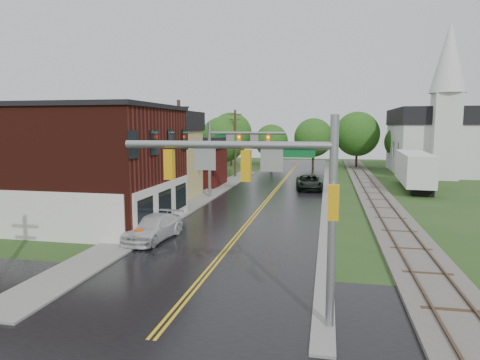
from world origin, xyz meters
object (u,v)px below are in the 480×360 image
(construction_barrel, at_px, (139,238))
(tree_left_b, at_px, (115,136))
(utility_pole_b, at_px, (179,152))
(church, at_px, (432,133))
(traffic_signal_far, at_px, (231,146))
(utility_pole_c, at_px, (235,142))
(pickup_white, at_px, (153,228))
(tree_left_c, at_px, (175,144))
(tree_left_e, at_px, (224,141))
(semi_trailer, at_px, (414,168))
(brick_building, at_px, (70,164))
(suv_dark, at_px, (309,183))
(traffic_signal_near, at_px, (268,182))
(tree_left_a, at_px, (41,145))

(construction_barrel, bearing_deg, tree_left_b, 120.40)
(utility_pole_b, bearing_deg, church, 49.82)
(traffic_signal_far, distance_m, utility_pole_c, 17.33)
(pickup_white, bearing_deg, construction_barrel, -91.00)
(traffic_signal_far, bearing_deg, utility_pole_c, 101.09)
(tree_left_c, relative_size, tree_left_e, 0.94)
(utility_pole_b, distance_m, semi_trailer, 26.21)
(brick_building, distance_m, utility_pole_b, 9.03)
(tree_left_e, relative_size, construction_barrel, 8.25)
(utility_pole_c, xyz_separation_m, suv_dark, (10.30, -9.84, -3.94))
(traffic_signal_near, height_order, utility_pole_b, utility_pole_b)
(brick_building, xyz_separation_m, church, (32.48, 38.74, 1.68))
(tree_left_e, bearing_deg, tree_left_b, -122.74)
(construction_barrel, bearing_deg, semi_trailer, 53.95)
(church, relative_size, traffic_signal_near, 2.72)
(traffic_signal_near, bearing_deg, traffic_signal_far, 105.52)
(brick_building, height_order, semi_trailer, brick_building)
(utility_pole_c, height_order, construction_barrel, utility_pole_c)
(church, bearing_deg, pickup_white, -120.42)
(church, bearing_deg, construction_barrel, -119.75)
(utility_pole_c, bearing_deg, semi_trailer, -18.25)
(tree_left_a, height_order, semi_trailer, tree_left_a)
(church, height_order, tree_left_b, church)
(traffic_signal_near, bearing_deg, tree_left_c, 114.56)
(church, distance_m, tree_left_e, 29.91)
(tree_left_e, distance_m, construction_barrel, 36.36)
(brick_building, relative_size, utility_pole_b, 1.59)
(church, height_order, utility_pole_b, church)
(tree_left_a, bearing_deg, church, 38.63)
(brick_building, bearing_deg, tree_left_b, 107.61)
(semi_trailer, bearing_deg, suv_dark, -165.94)
(traffic_signal_near, distance_m, tree_left_e, 45.59)
(church, height_order, suv_dark, church)
(tree_left_a, relative_size, pickup_white, 1.72)
(traffic_signal_near, bearing_deg, semi_trailer, 72.33)
(tree_left_a, bearing_deg, utility_pole_b, 0.45)
(church, xyz_separation_m, traffic_signal_near, (-16.53, -51.74, -0.87))
(construction_barrel, bearing_deg, utility_pole_b, 98.53)
(brick_building, height_order, tree_left_a, tree_left_a)
(traffic_signal_near, xyz_separation_m, utility_pole_b, (-10.27, 20.00, -0.25))
(pickup_white, bearing_deg, suv_dark, 76.50)
(tree_left_a, relative_size, tree_left_c, 1.13)
(tree_left_e, relative_size, suv_dark, 1.45)
(utility_pole_c, height_order, semi_trailer, utility_pole_c)
(church, bearing_deg, brick_building, -129.98)
(utility_pole_b, height_order, suv_dark, utility_pole_b)
(brick_building, distance_m, church, 50.58)
(tree_left_e, xyz_separation_m, pickup_white, (4.05, -34.40, -4.08))
(brick_building, distance_m, tree_left_a, 10.14)
(utility_pole_b, relative_size, tree_left_a, 1.04)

